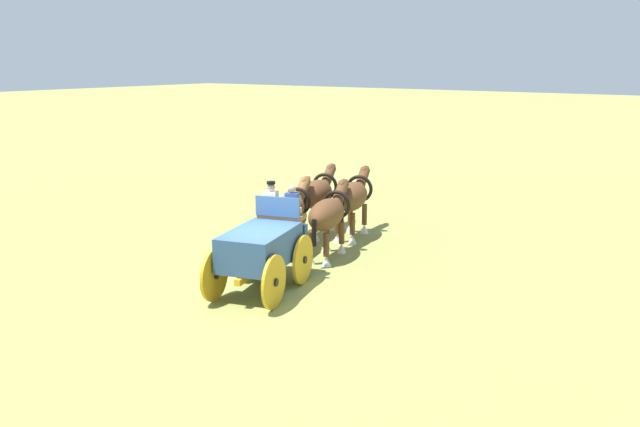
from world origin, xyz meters
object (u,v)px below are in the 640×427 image
(show_wagon, at_px, (263,247))
(draft_horse_lead_near, at_px, (317,195))
(draft_horse_lead_off, at_px, (353,197))
(draft_horse_rear_off, at_px, (328,215))
(draft_horse_rear_near, at_px, (289,211))

(show_wagon, xyz_separation_m, draft_horse_lead_near, (5.60, 2.24, 0.20))
(draft_horse_lead_off, bearing_deg, show_wagon, -170.59)
(show_wagon, height_order, draft_horse_lead_near, show_wagon)
(draft_horse_rear_off, bearing_deg, show_wagon, -175.22)
(show_wagon, height_order, draft_horse_rear_off, show_wagon)
(draft_horse_rear_off, relative_size, draft_horse_lead_near, 0.99)
(draft_horse_rear_near, relative_size, draft_horse_rear_off, 0.96)
(show_wagon, height_order, draft_horse_rear_near, show_wagon)
(draft_horse_rear_near, bearing_deg, draft_horse_rear_off, -74.56)
(draft_horse_lead_near, height_order, draft_horse_lead_off, same)
(draft_horse_rear_off, distance_m, draft_horse_lead_off, 2.59)
(draft_horse_lead_near, relative_size, draft_horse_lead_off, 1.02)
(draft_horse_rear_off, distance_m, draft_horse_lead_near, 2.90)
(draft_horse_rear_near, bearing_deg, draft_horse_lead_near, 15.60)
(draft_horse_rear_off, bearing_deg, draft_horse_rear_near, 105.44)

